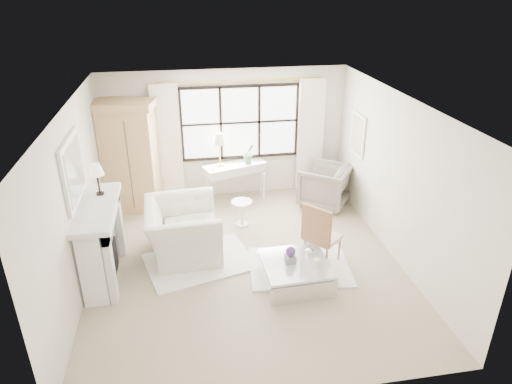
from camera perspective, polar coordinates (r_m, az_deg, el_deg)
floor at (r=7.71m, az=-1.24°, el=-8.80°), size 5.50×5.50×0.00m
ceiling at (r=6.59m, az=-1.46°, el=11.03°), size 5.50×5.50×0.00m
wall_back at (r=9.59m, az=-3.79°, el=7.18°), size 5.00×0.00×5.00m
wall_front at (r=4.74m, az=3.72°, el=-13.64°), size 5.00×0.00×5.00m
wall_left at (r=7.17m, az=-21.53°, el=-1.11°), size 0.00×5.50×5.50m
wall_right at (r=7.78m, az=17.20°, el=1.63°), size 0.00×5.50×5.50m
window_pane at (r=9.53m, az=-2.01°, el=8.67°), size 2.40×0.02×1.50m
window_frame at (r=9.52m, az=-2.00°, el=8.66°), size 2.50×0.04×1.50m
curtain_rod at (r=9.26m, az=-2.04°, el=13.73°), size 3.30×0.04×0.04m
curtain_left at (r=9.49m, az=-10.96°, el=5.84°), size 0.55×0.10×2.47m
curtain_right at (r=9.87m, az=6.81°, el=6.88°), size 0.55×0.10×2.47m
fireplace at (r=7.44m, az=-18.98°, el=-5.85°), size 0.58×1.66×1.26m
mirror_frame at (r=6.97m, az=-21.93°, el=2.52°), size 0.05×1.15×0.95m
mirror_glass at (r=6.96m, az=-21.69°, el=2.54°), size 0.02×1.00×0.80m
art_frame at (r=9.14m, az=12.62°, el=7.01°), size 0.04×0.62×0.82m
art_canvas at (r=9.13m, az=12.51°, el=7.00°), size 0.01×0.52×0.72m
mantel_lamp at (r=7.34m, az=-19.33°, el=2.50°), size 0.22×0.22×0.51m
armoire at (r=9.30m, az=-15.48°, el=4.33°), size 1.23×0.90×2.24m
console_table at (r=9.65m, az=-2.61°, el=1.28°), size 1.38×0.83×0.80m
console_lamp at (r=9.27m, az=-4.61°, el=6.55°), size 0.28×0.28×0.69m
orchid_plant at (r=9.47m, az=-0.87°, el=4.85°), size 0.29×0.26×0.44m
side_table at (r=8.65m, az=-1.79°, el=-2.22°), size 0.40×0.40×0.51m
rug_left at (r=7.77m, az=-7.02°, el=-8.62°), size 1.98×1.62×0.03m
rug_right at (r=7.62m, az=5.45°, el=-9.28°), size 1.74×1.38×0.03m
club_armchair at (r=7.83m, az=-9.15°, el=-4.71°), size 1.26×1.42×0.90m
wingback_chair at (r=9.51m, az=8.57°, el=0.80°), size 1.30×1.29×0.86m
french_chair at (r=7.64m, az=8.19°, el=-6.70°), size 0.68×0.68×1.08m
coffee_table at (r=7.18m, az=4.93°, el=-10.06°), size 1.04×1.04×0.38m
planter_box at (r=7.03m, az=4.31°, el=-8.31°), size 0.16×0.16×0.12m
planter_flowers at (r=6.96m, az=4.34°, el=-7.40°), size 0.15×0.15×0.15m
pillar_candle at (r=6.98m, az=7.52°, el=-8.74°), size 0.09×0.09×0.12m
coffee_vase at (r=7.23m, az=6.75°, el=-7.26°), size 0.14×0.14×0.15m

